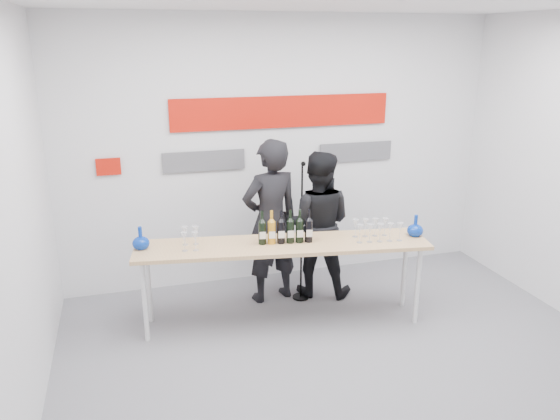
{
  "coord_description": "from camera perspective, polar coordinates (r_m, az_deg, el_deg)",
  "views": [
    {
      "loc": [
        -1.75,
        -3.86,
        2.72
      ],
      "look_at": [
        -0.34,
        0.94,
        1.15
      ],
      "focal_mm": 35.0,
      "sensor_mm": 36.0,
      "label": 1
    }
  ],
  "objects": [
    {
      "name": "presenter_left",
      "position": [
        5.75,
        -0.99,
        -1.23
      ],
      "size": [
        0.72,
        0.55,
        1.76
      ],
      "primitive_type": "imported",
      "rotation": [
        0.0,
        0.0,
        3.35
      ],
      "color": "black",
      "rests_on": "ground"
    },
    {
      "name": "mic_stand",
      "position": [
        5.88,
        2.23,
        -5.08
      ],
      "size": [
        0.18,
        0.18,
        1.54
      ],
      "rotation": [
        0.0,
        0.0,
        0.06
      ],
      "color": "black",
      "rests_on": "ground"
    },
    {
      "name": "decanter_right",
      "position": [
        5.58,
        13.97,
        -1.57
      ],
      "size": [
        0.16,
        0.16,
        0.21
      ],
      "primitive_type": null,
      "color": "#082E97",
      "rests_on": "tasting_table"
    },
    {
      "name": "glasses_left",
      "position": [
        5.18,
        -9.37,
        -2.95
      ],
      "size": [
        0.19,
        0.24,
        0.18
      ],
      "color": "silver",
      "rests_on": "tasting_table"
    },
    {
      "name": "signage",
      "position": [
        6.14,
        -0.19,
        8.87
      ],
      "size": [
        3.38,
        0.02,
        0.79
      ],
      "color": "red",
      "rests_on": "back_wall"
    },
    {
      "name": "back_wall",
      "position": [
        6.24,
        0.23,
        6.15
      ],
      "size": [
        5.0,
        0.04,
        3.0
      ],
      "primitive_type": "cube",
      "color": "silver",
      "rests_on": "ground"
    },
    {
      "name": "ground",
      "position": [
        5.04,
        6.96,
        -15.41
      ],
      "size": [
        5.0,
        5.0,
        0.0
      ],
      "primitive_type": "plane",
      "color": "slate",
      "rests_on": "ground"
    },
    {
      "name": "presenter_right",
      "position": [
        5.92,
        3.91,
        -1.5
      ],
      "size": [
        0.96,
        0.88,
        1.61
      ],
      "primitive_type": "imported",
      "rotation": [
        0.0,
        0.0,
        2.71
      ],
      "color": "black",
      "rests_on": "ground"
    },
    {
      "name": "wine_bottles",
      "position": [
        5.21,
        0.59,
        -1.75
      ],
      "size": [
        0.53,
        0.15,
        0.33
      ],
      "rotation": [
        0.0,
        0.0,
        -0.15
      ],
      "color": "black",
      "rests_on": "tasting_table"
    },
    {
      "name": "tasting_table",
      "position": [
        5.28,
        0.31,
        -4.14
      ],
      "size": [
        2.87,
        0.99,
        0.85
      ],
      "rotation": [
        0.0,
        0.0,
        -0.15
      ],
      "color": "#DAB675",
      "rests_on": "ground"
    },
    {
      "name": "decanter_left",
      "position": [
        5.25,
        -14.37,
        -2.82
      ],
      "size": [
        0.16,
        0.16,
        0.21
      ],
      "primitive_type": null,
      "color": "#082E97",
      "rests_on": "tasting_table"
    },
    {
      "name": "glasses_right",
      "position": [
        5.41,
        9.96,
        -2.1
      ],
      "size": [
        0.46,
        0.28,
        0.18
      ],
      "color": "silver",
      "rests_on": "tasting_table"
    }
  ]
}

